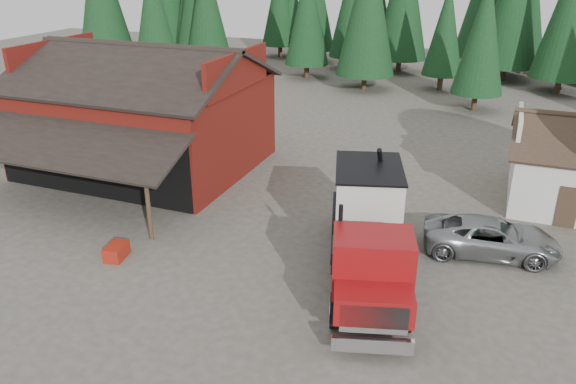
% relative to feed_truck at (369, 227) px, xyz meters
% --- Properties ---
extents(ground, '(120.00, 120.00, 0.00)m').
position_rel_feed_truck_xyz_m(ground, '(-4.00, -2.58, -2.12)').
color(ground, '#4E493D').
rests_on(ground, ground).
extents(red_barn, '(12.80, 13.63, 7.18)m').
position_rel_feed_truck_xyz_m(red_barn, '(-15.00, 7.33, 0.57)').
color(red_barn, '#5F140F').
rests_on(red_barn, ground).
extents(conifer_backdrop, '(76.00, 16.00, 16.00)m').
position_rel_feed_truck_xyz_m(conifer_backdrop, '(-4.00, 39.42, -2.12)').
color(conifer_backdrop, black).
rests_on(conifer_backdrop, ground).
extents(near_pine_a, '(4.40, 4.40, 11.40)m').
position_rel_feed_truck_xyz_m(near_pine_a, '(-26.00, 25.42, 4.27)').
color(near_pine_a, '#382619').
rests_on(near_pine_a, ground).
extents(near_pine_b, '(3.96, 3.96, 10.40)m').
position_rel_feed_truck_xyz_m(near_pine_b, '(2.00, 27.42, 3.77)').
color(near_pine_b, '#382619').
rests_on(near_pine_b, ground).
extents(near_pine_d, '(5.28, 5.28, 13.40)m').
position_rel_feed_truck_xyz_m(near_pine_d, '(-8.00, 31.42, 5.27)').
color(near_pine_d, '#382619').
rests_on(near_pine_d, ground).
extents(feed_truck, '(5.32, 10.41, 4.54)m').
position_rel_feed_truck_xyz_m(feed_truck, '(0.00, 0.00, 0.00)').
color(feed_truck, black).
rests_on(feed_truck, ground).
extents(silver_car, '(5.85, 3.31, 1.54)m').
position_rel_feed_truck_xyz_m(silver_car, '(4.42, 3.58, -1.35)').
color(silver_car, '#95999C').
rests_on(silver_car, ground).
extents(equip_box, '(0.87, 1.20, 0.60)m').
position_rel_feed_truck_xyz_m(equip_box, '(-10.00, -2.42, -1.82)').
color(equip_box, maroon).
rests_on(equip_box, ground).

